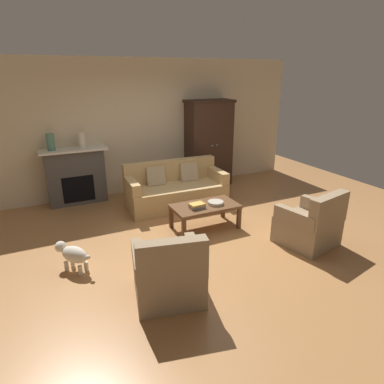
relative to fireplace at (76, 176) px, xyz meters
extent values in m
plane|color=#B27A47|center=(1.55, -2.30, -0.57)|extent=(9.60, 9.60, 0.00)
cube|color=beige|center=(1.55, 0.25, 0.83)|extent=(7.20, 0.10, 2.80)
cube|color=#4C4947|center=(0.00, 0.00, -0.03)|extent=(1.10, 0.36, 1.08)
cube|color=black|center=(0.00, -0.18, -0.23)|extent=(0.60, 0.01, 0.52)
cube|color=white|center=(0.00, -0.02, 0.53)|extent=(1.26, 0.48, 0.04)
cube|color=#382319|center=(2.95, -0.08, 0.37)|extent=(1.00, 0.52, 1.88)
cube|color=#2F1E15|center=(2.95, -0.08, 1.34)|extent=(1.06, 0.55, 0.06)
sphere|color=#ADAFB5|center=(2.89, -0.35, 0.41)|extent=(0.04, 0.04, 0.04)
sphere|color=#ADAFB5|center=(3.01, -0.35, 0.41)|extent=(0.04, 0.04, 0.04)
cube|color=tan|center=(1.71, -1.06, -0.35)|extent=(1.93, 0.91, 0.44)
cube|color=tan|center=(1.73, -0.72, 0.08)|extent=(1.91, 0.25, 0.42)
cube|color=tan|center=(0.83, -1.02, -0.02)|extent=(0.19, 0.80, 0.22)
cube|color=tan|center=(2.59, -1.09, -0.02)|extent=(0.19, 0.80, 0.22)
cube|color=tan|center=(1.37, -0.84, 0.04)|extent=(0.37, 0.20, 0.37)
cube|color=tan|center=(2.07, -0.87, 0.04)|extent=(0.37, 0.20, 0.37)
cube|color=brown|center=(1.76, -2.18, -0.17)|extent=(1.10, 0.60, 0.05)
cube|color=brown|center=(1.25, -2.44, -0.38)|extent=(0.06, 0.06, 0.37)
cube|color=brown|center=(2.27, -2.44, -0.38)|extent=(0.06, 0.06, 0.37)
cube|color=brown|center=(1.25, -1.92, -0.38)|extent=(0.06, 0.06, 0.37)
cube|color=brown|center=(2.27, -1.92, -0.38)|extent=(0.06, 0.06, 0.37)
cylinder|color=beige|center=(1.93, -2.22, -0.12)|extent=(0.26, 0.26, 0.05)
cube|color=gray|center=(1.58, -2.23, -0.12)|extent=(0.25, 0.19, 0.05)
cube|color=gold|center=(1.57, -2.23, -0.08)|extent=(0.25, 0.19, 0.03)
cylinder|color=slate|center=(-0.38, -0.02, 0.71)|extent=(0.15, 0.15, 0.32)
cylinder|color=beige|center=(0.18, -0.02, 0.70)|extent=(0.14, 0.14, 0.30)
cube|color=#997F60|center=(0.52, -3.60, -0.36)|extent=(0.91, 0.91, 0.42)
cube|color=#997F60|center=(0.45, -3.90, 0.08)|extent=(0.78, 0.32, 0.46)
cube|color=#997F60|center=(0.84, -3.67, -0.05)|extent=(0.27, 0.71, 0.20)
cube|color=#997F60|center=(0.19, -3.53, -0.05)|extent=(0.27, 0.71, 0.20)
cube|color=#997F60|center=(2.92, -3.32, -0.36)|extent=(0.90, 0.90, 0.42)
cube|color=#997F60|center=(2.98, -3.63, 0.08)|extent=(0.78, 0.31, 0.46)
cube|color=#997F60|center=(3.24, -3.25, -0.05)|extent=(0.26, 0.71, 0.20)
cube|color=#997F60|center=(2.60, -3.39, -0.05)|extent=(0.26, 0.71, 0.20)
ellipsoid|color=beige|center=(-0.40, -2.60, -0.32)|extent=(0.41, 0.44, 0.22)
sphere|color=beige|center=(-0.55, -2.41, -0.26)|extent=(0.15, 0.15, 0.15)
cylinder|color=beige|center=(-0.52, -2.54, -0.50)|extent=(0.06, 0.06, 0.14)
cylinder|color=beige|center=(-0.43, -2.47, -0.50)|extent=(0.06, 0.06, 0.14)
cylinder|color=beige|center=(-0.37, -2.73, -0.50)|extent=(0.06, 0.06, 0.14)
cylinder|color=beige|center=(-0.28, -2.66, -0.50)|extent=(0.06, 0.06, 0.14)
sphere|color=beige|center=(-0.26, -2.78, -0.30)|extent=(0.06, 0.06, 0.06)
camera|label=1|loc=(-0.68, -6.73, 1.93)|focal=31.23mm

